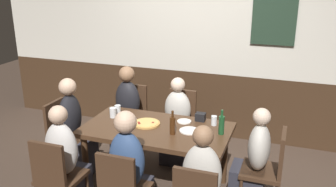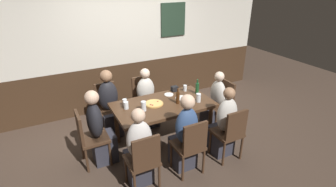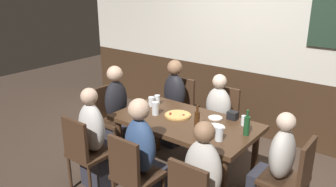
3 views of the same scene
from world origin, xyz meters
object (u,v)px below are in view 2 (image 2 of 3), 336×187
object	(u,v)px
chair_left_near	(144,159)
person_head_west	(100,133)
chair_mid_far	(144,97)
person_mid_far	(147,102)
pint_glass_pale	(125,103)
beer_glass_half	(144,106)
highball_clear	(126,106)
chair_head_west	(89,136)
person_left_near	(139,153)
chair_head_east	(222,102)
plate_white_large	(182,98)
chair_right_near	(230,132)
plate_white_small	(169,95)
dining_table	(163,108)
beer_bottle_green	(197,88)
condiment_caddy	(175,89)
beer_bottle_brown	(178,98)
person_right_near	(224,127)
person_left_far	(110,108)
chair_left_far	(108,105)
person_mid_near	(185,138)
tumbler_short	(185,88)
person_head_east	(215,106)
pizza	(154,104)
tumbler_water	(198,98)
chair_mid_near	(191,144)

from	to	relation	value
chair_left_near	person_head_west	distance (m)	0.92
chair_mid_far	person_mid_far	distance (m)	0.17
pint_glass_pale	beer_glass_half	world-z (taller)	beer_glass_half
chair_mid_far	highball_clear	distance (m)	0.99
chair_head_west	person_left_near	size ratio (longest dim) A/B	0.76
chair_head_east	plate_white_large	xyz separation A→B (m)	(-0.85, 0.03, 0.25)
chair_right_near	plate_white_large	bearing A→B (deg)	110.89
person_mid_far	plate_white_small	bearing A→B (deg)	-61.58
dining_table	plate_white_small	distance (m)	0.36
beer_bottle_green	condiment_caddy	world-z (taller)	beer_bottle_green
person_left_near	beer_bottle_brown	world-z (taller)	person_left_near
person_right_near	person_left_far	world-z (taller)	person_left_far
beer_bottle_green	person_left_near	bearing A→B (deg)	-151.15
chair_left_far	person_mid_near	size ratio (longest dim) A/B	0.73
tumbler_short	beer_bottle_brown	world-z (taller)	beer_bottle_brown
chair_left_far	person_left_far	distance (m)	0.16
chair_left_far	person_right_near	bearing A→B (deg)	-47.86
dining_table	beer_bottle_green	world-z (taller)	beer_bottle_green
person_head_west	pint_glass_pale	size ratio (longest dim) A/B	10.38
beer_bottle_green	plate_white_large	distance (m)	0.35
chair_right_near	beer_glass_half	world-z (taller)	beer_glass_half
chair_right_near	person_head_west	world-z (taller)	person_head_west
chair_head_east	person_head_west	xyz separation A→B (m)	(-2.25, 0.00, 0.01)
person_head_east	condiment_caddy	bearing A→B (deg)	151.57
chair_head_west	person_left_far	size ratio (longest dim) A/B	0.74
chair_head_east	pizza	size ratio (longest dim) A/B	2.93
chair_mid_far	pizza	distance (m)	0.85
plate_white_small	dining_table	bearing A→B (deg)	-132.80
tumbler_water	person_mid_near	bearing A→B (deg)	-137.57
person_left_far	person_head_west	size ratio (longest dim) A/B	1.00
pint_glass_pale	plate_white_small	size ratio (longest dim) A/B	0.72
chair_left_near	beer_bottle_brown	xyz separation A→B (m)	(0.91, 0.76, 0.35)
person_mid_near	chair_left_near	bearing A→B (deg)	-167.04
chair_mid_far	condiment_caddy	bearing A→B (deg)	-51.61
chair_left_far	person_mid_far	world-z (taller)	person_mid_far
chair_left_near	chair_head_west	size ratio (longest dim) A/B	1.00
chair_mid_far	plate_white_large	world-z (taller)	chair_mid_far
dining_table	chair_mid_far	distance (m)	0.87
plate_white_small	chair_mid_far	bearing A→B (deg)	111.43
tumbler_short	person_head_west	bearing A→B (deg)	-170.32
pint_glass_pale	person_mid_near	bearing A→B (deg)	-57.62
person_head_east	pint_glass_pale	xyz separation A→B (m)	(-1.61, 0.21, 0.33)
chair_head_east	tumbler_water	bearing A→B (deg)	-163.48
person_mid_far	plate_white_large	distance (m)	0.80
chair_mid_near	highball_clear	xyz separation A→B (m)	(-0.58, 0.96, 0.29)
person_right_near	person_left_near	distance (m)	1.39
chair_left_near	chair_mid_near	distance (m)	0.70
person_head_west	condiment_caddy	size ratio (longest dim) A/B	10.80
person_right_near	beer_glass_half	xyz separation A→B (m)	(-1.06, 0.61, 0.32)
person_head_west	beer_bottle_brown	world-z (taller)	person_head_west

